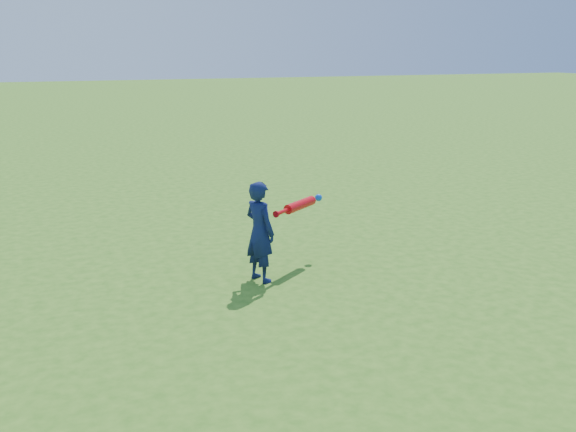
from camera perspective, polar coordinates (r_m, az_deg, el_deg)
name	(u,v)px	position (r m, az deg, el deg)	size (l,w,h in m)	color
ground	(325,288)	(6.03, 3.29, -6.44)	(80.00, 80.00, 0.00)	#376E1A
child	(260,232)	(6.07, -2.52, -1.41)	(0.36, 0.23, 0.97)	#0F1847
bat_swing	(302,204)	(6.56, 1.24, 1.06)	(0.72, 0.56, 0.10)	red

